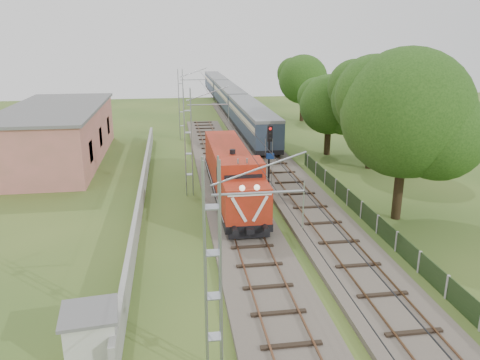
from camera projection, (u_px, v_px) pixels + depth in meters
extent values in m
plane|color=#314F1D|center=(257.00, 265.00, 24.66)|extent=(140.00, 140.00, 0.00)
cube|color=#6B6054|center=(238.00, 214.00, 31.23)|extent=(4.20, 70.00, 0.30)
cube|color=black|center=(238.00, 212.00, 31.17)|extent=(2.40, 70.00, 0.10)
cube|color=brown|center=(226.00, 211.00, 31.03)|extent=(0.08, 70.00, 0.05)
cube|color=brown|center=(251.00, 210.00, 31.26)|extent=(0.08, 70.00, 0.05)
cube|color=#6B6054|center=(271.00, 162.00, 44.21)|extent=(4.20, 80.00, 0.30)
cube|color=black|center=(271.00, 160.00, 44.15)|extent=(2.40, 80.00, 0.10)
cube|color=brown|center=(262.00, 159.00, 44.01)|extent=(0.08, 80.00, 0.05)
cube|color=brown|center=(280.00, 159.00, 44.24)|extent=(0.08, 80.00, 0.05)
cylinder|color=gray|center=(258.00, 193.00, 14.87)|extent=(3.00, 0.08, 0.08)
cylinder|color=gray|center=(208.00, 105.00, 33.77)|extent=(3.00, 0.08, 0.08)
cylinder|color=gray|center=(194.00, 80.00, 52.67)|extent=(3.00, 0.08, 0.08)
cylinder|color=black|center=(229.00, 122.00, 34.37)|extent=(0.03, 70.00, 0.03)
cylinder|color=black|center=(228.00, 104.00, 33.98)|extent=(0.03, 70.00, 0.03)
cube|color=#9E9E99|center=(143.00, 187.00, 34.87)|extent=(0.25, 40.00, 1.50)
cube|color=#CA716D|center=(57.00, 135.00, 44.51)|extent=(8.00, 20.00, 5.00)
cube|color=#606060|center=(54.00, 108.00, 43.74)|extent=(8.40, 20.40, 0.25)
cube|color=black|center=(91.00, 152.00, 39.48)|extent=(0.10, 1.60, 1.80)
cube|color=black|center=(100.00, 137.00, 45.15)|extent=(0.10, 1.60, 1.80)
cube|color=black|center=(108.00, 126.00, 50.82)|extent=(0.10, 1.60, 1.80)
cube|color=black|center=(378.00, 224.00, 28.42)|extent=(0.05, 32.00, 1.15)
cube|color=#9E9E99|center=(308.00, 161.00, 42.60)|extent=(0.12, 0.12, 1.20)
cube|color=black|center=(232.00, 187.00, 34.20)|extent=(2.79, 15.79, 0.46)
cube|color=black|center=(242.00, 216.00, 29.46)|extent=(2.04, 3.34, 0.46)
cube|color=black|center=(224.00, 172.00, 39.11)|extent=(2.04, 3.34, 0.46)
cube|color=black|center=(249.00, 235.00, 26.94)|extent=(2.42, 0.23, 0.33)
cube|color=#AF2413|center=(246.00, 201.00, 27.45)|extent=(2.69, 2.32, 2.14)
sphere|color=white|center=(242.00, 188.00, 25.98)|extent=(0.33, 0.33, 0.33)
sphere|color=white|center=(257.00, 187.00, 26.10)|extent=(0.33, 0.33, 0.33)
cube|color=silver|center=(239.00, 210.00, 26.27)|extent=(0.93, 0.06, 1.55)
cube|color=silver|center=(260.00, 209.00, 26.44)|extent=(0.93, 0.06, 1.55)
cube|color=silver|center=(250.00, 194.00, 26.09)|extent=(2.51, 0.06, 0.17)
cube|color=#AF2413|center=(241.00, 183.00, 29.48)|extent=(2.79, 2.23, 2.97)
cube|color=black|center=(243.00, 181.00, 28.27)|extent=(2.32, 0.06, 0.84)
cube|color=#AF2413|center=(228.00, 160.00, 35.93)|extent=(2.60, 11.24, 2.42)
cylinder|color=black|center=(233.00, 152.00, 32.85)|extent=(0.41, 0.41, 0.37)
cylinder|color=gray|center=(238.00, 161.00, 28.26)|extent=(0.11, 0.11, 0.33)
cylinder|color=gray|center=(247.00, 161.00, 28.33)|extent=(0.11, 0.11, 0.33)
cube|color=black|center=(252.00, 132.00, 54.26)|extent=(2.72, 20.64, 0.47)
cube|color=#2E3A4E|center=(252.00, 119.00, 53.82)|extent=(2.82, 20.64, 2.53)
cube|color=beige|center=(252.00, 115.00, 53.68)|extent=(2.85, 19.82, 0.70)
cube|color=slate|center=(252.00, 107.00, 53.40)|extent=(2.86, 20.64, 0.33)
cube|color=black|center=(229.00, 105.00, 74.66)|extent=(2.72, 20.64, 0.47)
cube|color=#2E3A4E|center=(229.00, 96.00, 74.21)|extent=(2.82, 20.64, 2.53)
cube|color=beige|center=(229.00, 93.00, 74.07)|extent=(2.85, 19.82, 0.70)
cube|color=slate|center=(229.00, 87.00, 73.79)|extent=(2.86, 20.64, 0.33)
cube|color=black|center=(216.00, 90.00, 95.05)|extent=(2.72, 20.64, 0.47)
cube|color=#2E3A4E|center=(216.00, 83.00, 94.60)|extent=(2.82, 20.64, 2.53)
cube|color=beige|center=(216.00, 81.00, 94.47)|extent=(2.85, 19.82, 0.70)
cube|color=slate|center=(216.00, 76.00, 94.19)|extent=(2.86, 20.64, 0.33)
cylinder|color=black|center=(269.00, 160.00, 34.91)|extent=(0.15, 0.15, 5.38)
cube|color=black|center=(270.00, 133.00, 34.15)|extent=(0.40, 0.28, 1.18)
sphere|color=red|center=(270.00, 129.00, 33.92)|extent=(0.19, 0.19, 0.19)
sphere|color=black|center=(270.00, 134.00, 34.03)|extent=(0.19, 0.19, 0.19)
sphere|color=black|center=(270.00, 139.00, 34.14)|extent=(0.19, 0.19, 0.19)
cube|color=navy|center=(270.00, 156.00, 34.70)|extent=(0.59, 0.12, 0.43)
cube|color=beige|center=(91.00, 338.00, 17.18)|extent=(1.94, 1.94, 1.94)
cube|color=#606060|center=(89.00, 313.00, 16.87)|extent=(2.23, 2.23, 0.13)
cylinder|color=#312514|center=(399.00, 183.00, 30.25)|extent=(0.61, 0.61, 4.95)
sphere|color=#19390F|center=(406.00, 113.00, 28.92)|extent=(8.11, 8.11, 8.11)
sphere|color=#19390F|center=(439.00, 134.00, 28.33)|extent=(5.67, 5.67, 5.67)
sphere|color=#19390F|center=(376.00, 96.00, 29.79)|extent=(5.27, 5.27, 5.27)
cylinder|color=#312514|center=(370.00, 144.00, 41.96)|extent=(0.52, 0.52, 4.55)
sphere|color=#19390F|center=(374.00, 97.00, 40.74)|extent=(7.45, 7.45, 7.45)
sphere|color=#19390F|center=(395.00, 111.00, 40.19)|extent=(5.21, 5.21, 5.21)
sphere|color=#19390F|center=(355.00, 87.00, 41.54)|extent=(4.84, 4.84, 4.84)
cylinder|color=#312514|center=(328.00, 137.00, 47.07)|extent=(0.63, 0.63, 3.60)
sphere|color=#19390F|center=(329.00, 104.00, 46.10)|extent=(5.90, 5.90, 5.90)
sphere|color=#19390F|center=(344.00, 114.00, 45.67)|extent=(4.13, 4.13, 4.13)
sphere|color=#19390F|center=(317.00, 97.00, 46.74)|extent=(3.83, 3.83, 3.83)
cylinder|color=#312514|center=(302.00, 106.00, 65.53)|extent=(0.55, 0.55, 4.10)
sphere|color=#19390F|center=(303.00, 79.00, 64.42)|extent=(6.71, 6.71, 6.71)
sphere|color=#19390F|center=(314.00, 87.00, 63.93)|extent=(4.70, 4.70, 4.70)
sphere|color=#19390F|center=(293.00, 73.00, 65.15)|extent=(4.36, 4.36, 4.36)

